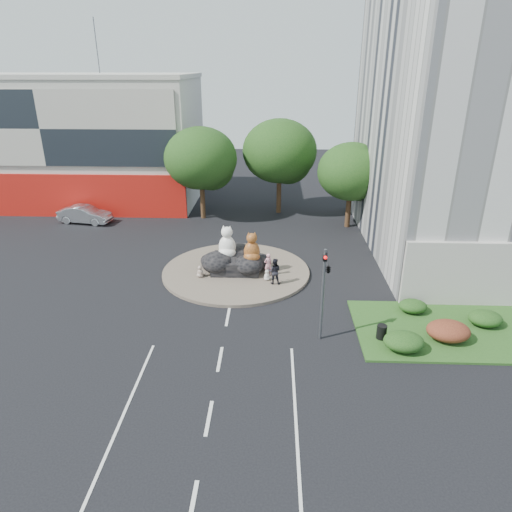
{
  "coord_description": "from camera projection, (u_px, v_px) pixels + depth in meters",
  "views": [
    {
      "loc": [
        2.45,
        -18.32,
        13.13
      ],
      "look_at": [
        1.43,
        8.2,
        2.0
      ],
      "focal_mm": 32.0,
      "sensor_mm": 36.0,
      "label": 1
    }
  ],
  "objects": [
    {
      "name": "tree_left",
      "position": [
        202.0,
        161.0,
        40.49
      ],
      "size": [
        6.46,
        6.46,
        8.27
      ],
      "color": "#382314",
      "rests_on": "ground"
    },
    {
      "name": "pedestrian_dark",
      "position": [
        274.0,
        271.0,
        28.92
      ],
      "size": [
        0.88,
        0.71,
        1.71
      ],
      "primitive_type": "imported",
      "rotation": [
        0.0,
        0.0,
        3.07
      ],
      "color": "black",
      "rests_on": "roundabout_island"
    },
    {
      "name": "grass_verge",
      "position": [
        450.0,
        330.0,
        24.36
      ],
      "size": [
        10.0,
        6.0,
        0.12
      ],
      "primitive_type": "cube",
      "color": "#1F4517",
      "rests_on": "ground"
    },
    {
      "name": "ground",
      "position": [
        220.0,
        359.0,
        22.04
      ],
      "size": [
        120.0,
        120.0,
        0.0
      ],
      "primitive_type": "plane",
      "color": "black",
      "rests_on": "ground"
    },
    {
      "name": "litter_bin",
      "position": [
        382.0,
        332.0,
        23.38
      ],
      "size": [
        0.67,
        0.67,
        0.75
      ],
      "primitive_type": "cylinder",
      "rotation": [
        0.0,
        0.0,
        -0.39
      ],
      "color": "black",
      "rests_on": "grass_verge"
    },
    {
      "name": "cat_white",
      "position": [
        227.0,
        241.0,
        30.59
      ],
      "size": [
        1.55,
        1.41,
        2.24
      ],
      "primitive_type": null,
      "rotation": [
        0.0,
        0.0,
        -0.2
      ],
      "color": "white",
      "rests_on": "rock_plinth"
    },
    {
      "name": "hedge_back_green",
      "position": [
        413.0,
        306.0,
        25.91
      ],
      "size": [
        1.6,
        1.28,
        0.72
      ],
      "primitive_type": "ellipsoid",
      "color": "#133811",
      "rests_on": "grass_verge"
    },
    {
      "name": "hedge_mid_green",
      "position": [
        485.0,
        318.0,
        24.57
      ],
      "size": [
        1.8,
        1.44,
        0.81
      ],
      "primitive_type": "ellipsoid",
      "color": "#133811",
      "rests_on": "grass_verge"
    },
    {
      "name": "rock_plinth",
      "position": [
        236.0,
        264.0,
        31.01
      ],
      "size": [
        3.2,
        2.6,
        0.9
      ],
      "primitive_type": null,
      "color": "black",
      "rests_on": "roundabout_island"
    },
    {
      "name": "hedge_near_green",
      "position": [
        404.0,
        342.0,
        22.43
      ],
      "size": [
        2.0,
        1.6,
        0.9
      ],
      "primitive_type": "ellipsoid",
      "color": "#133811",
      "rests_on": "grass_verge"
    },
    {
      "name": "pedestrian_pink",
      "position": [
        268.0,
        265.0,
        30.06
      ],
      "size": [
        0.68,
        0.62,
        1.57
      ],
      "primitive_type": "imported",
      "rotation": [
        0.0,
        0.0,
        3.69
      ],
      "color": "pink",
      "rests_on": "roundabout_island"
    },
    {
      "name": "tree_right",
      "position": [
        352.0,
        174.0,
        38.42
      ],
      "size": [
        5.7,
        5.7,
        7.3
      ],
      "color": "#382314",
      "rests_on": "ground"
    },
    {
      "name": "kitten_white",
      "position": [
        267.0,
        275.0,
        29.57
      ],
      "size": [
        0.58,
        0.6,
        0.75
      ],
      "primitive_type": null,
      "rotation": [
        0.0,
        0.0,
        0.96
      ],
      "color": "silver",
      "rests_on": "roundabout_island"
    },
    {
      "name": "cat_tabby",
      "position": [
        252.0,
        246.0,
        30.0
      ],
      "size": [
        1.37,
        1.24,
        2.03
      ],
      "primitive_type": null,
      "rotation": [
        0.0,
        0.0,
        0.16
      ],
      "color": "#C27028",
      "rests_on": "rock_plinth"
    },
    {
      "name": "parked_car",
      "position": [
        85.0,
        214.0,
        40.82
      ],
      "size": [
        4.94,
        2.4,
        1.56
      ],
      "primitive_type": "imported",
      "rotation": [
        0.0,
        0.0,
        1.41
      ],
      "color": "#A8AAAF",
      "rests_on": "ground"
    },
    {
      "name": "shophouse_block",
      "position": [
        71.0,
        140.0,
        46.01
      ],
      "size": [
        25.2,
        12.3,
        17.4
      ],
      "color": "#B8B5A6",
      "rests_on": "ground"
    },
    {
      "name": "hedge_red",
      "position": [
        448.0,
        331.0,
        23.24
      ],
      "size": [
        2.2,
        1.76,
        0.99
      ],
      "primitive_type": "ellipsoid",
      "color": "#511D15",
      "rests_on": "grass_verge"
    },
    {
      "name": "kitten_calico",
      "position": [
        200.0,
        271.0,
        30.0
      ],
      "size": [
        0.66,
        0.66,
        0.83
      ],
      "primitive_type": null,
      "rotation": [
        0.0,
        0.0,
        -0.8
      ],
      "color": "silver",
      "rests_on": "roundabout_island"
    },
    {
      "name": "traffic_light",
      "position": [
        326.0,
        276.0,
        22.3
      ],
      "size": [
        0.44,
        1.24,
        5.0
      ],
      "color": "#595B60",
      "rests_on": "ground"
    },
    {
      "name": "roundabout_island",
      "position": [
        236.0,
        271.0,
        31.22
      ],
      "size": [
        10.0,
        10.0,
        0.2
      ],
      "primitive_type": "cylinder",
      "color": "brown",
      "rests_on": "ground"
    },
    {
      "name": "tree_mid",
      "position": [
        280.0,
        154.0,
        41.96
      ],
      "size": [
        6.84,
        6.84,
        8.76
      ],
      "color": "#382314",
      "rests_on": "ground"
    },
    {
      "name": "street_lamp",
      "position": [
        446.0,
        221.0,
        27.2
      ],
      "size": [
        2.34,
        0.22,
        8.06
      ],
      "color": "#595B60",
      "rests_on": "ground"
    }
  ]
}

